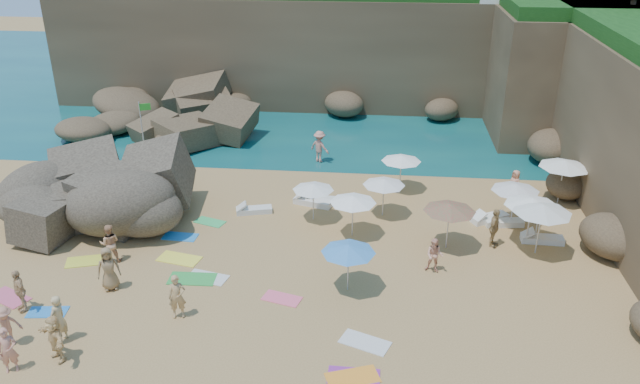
# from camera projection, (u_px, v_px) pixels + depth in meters

# --- Properties ---
(ground) EXTENTS (120.00, 120.00, 0.00)m
(ground) POSITION_uv_depth(u_px,v_px,m) (268.00, 260.00, 27.15)
(ground) COLOR tan
(ground) RESTS_ON ground
(seawater) EXTENTS (120.00, 120.00, 0.00)m
(seawater) POSITION_uv_depth(u_px,v_px,m) (328.00, 82.00, 54.22)
(seawater) COLOR #0C4751
(seawater) RESTS_ON ground
(cliff_back) EXTENTS (44.00, 8.00, 8.00)m
(cliff_back) POSITION_uv_depth(u_px,v_px,m) (348.00, 48.00, 47.85)
(cliff_back) COLOR brown
(cliff_back) RESTS_ON ground
(cliff_corner) EXTENTS (10.00, 12.00, 8.00)m
(cliff_corner) POSITION_uv_depth(u_px,v_px,m) (566.00, 69.00, 41.99)
(cliff_corner) COLOR brown
(cliff_corner) RESTS_ON ground
(rock_promontory) EXTENTS (12.00, 7.00, 2.00)m
(rock_promontory) POSITION_uv_depth(u_px,v_px,m) (150.00, 131.00, 42.57)
(rock_promontory) COLOR brown
(rock_promontory) RESTS_ON ground
(marina_masts) EXTENTS (3.10, 0.10, 6.00)m
(marina_masts) POSITION_uv_depth(u_px,v_px,m) (140.00, 43.00, 54.44)
(marina_masts) COLOR white
(marina_masts) RESTS_ON ground
(rock_outcrop) EXTENTS (8.19, 6.56, 3.02)m
(rock_outcrop) POSITION_uv_depth(u_px,v_px,m) (91.00, 217.00, 30.95)
(rock_outcrop) COLOR #6A5E48
(rock_outcrop) RESTS_ON ground
(flag_pole) EXTENTS (0.69, 0.27, 3.61)m
(flag_pole) POSITION_uv_depth(u_px,v_px,m) (143.00, 123.00, 36.90)
(flag_pole) COLOR silver
(flag_pole) RESTS_ON ground
(parasol_0) EXTENTS (2.02, 2.02, 1.91)m
(parasol_0) POSITION_uv_depth(u_px,v_px,m) (313.00, 187.00, 29.96)
(parasol_0) COLOR silver
(parasol_0) RESTS_ON ground
(parasol_1) EXTENTS (2.12, 2.12, 2.01)m
(parasol_1) POSITION_uv_depth(u_px,v_px,m) (401.00, 158.00, 33.06)
(parasol_1) COLOR silver
(parasol_1) RESTS_ON ground
(parasol_2) EXTENTS (2.08, 2.08, 1.97)m
(parasol_2) POSITION_uv_depth(u_px,v_px,m) (384.00, 182.00, 30.34)
(parasol_2) COLOR silver
(parasol_2) RESTS_ON ground
(parasol_3) EXTENTS (2.52, 2.52, 2.38)m
(parasol_3) POSITION_uv_depth(u_px,v_px,m) (564.00, 164.00, 31.49)
(parasol_3) COLOR silver
(parasol_3) RESTS_ON ground
(parasol_4) EXTENTS (2.55, 2.55, 2.41)m
(parasol_4) POSITION_uv_depth(u_px,v_px,m) (543.00, 208.00, 26.81)
(parasol_4) COLOR silver
(parasol_4) RESTS_ON ground
(parasol_5) EXTENTS (2.17, 2.17, 2.05)m
(parasol_5) POSITION_uv_depth(u_px,v_px,m) (353.00, 199.00, 28.41)
(parasol_5) COLOR silver
(parasol_5) RESTS_ON ground
(parasol_6) EXTENTS (2.33, 2.33, 2.21)m
(parasol_6) POSITION_uv_depth(u_px,v_px,m) (450.00, 207.00, 27.32)
(parasol_6) COLOR silver
(parasol_6) RESTS_ON ground
(parasol_7) EXTENTS (2.14, 2.14, 2.02)m
(parasol_7) POSITION_uv_depth(u_px,v_px,m) (540.00, 207.00, 27.74)
(parasol_7) COLOR silver
(parasol_7) RESTS_ON ground
(parasol_8) EXTENTS (2.27, 2.27, 2.15)m
(parasol_8) POSITION_uv_depth(u_px,v_px,m) (516.00, 187.00, 29.38)
(parasol_8) COLOR silver
(parasol_8) RESTS_ON ground
(parasol_10) EXTENTS (2.17, 2.17, 2.06)m
(parasol_10) POSITION_uv_depth(u_px,v_px,m) (348.00, 249.00, 24.34)
(parasol_10) COLOR silver
(parasol_10) RESTS_ON ground
(parasol_11) EXTENTS (2.45, 2.45, 2.32)m
(parasol_11) POSITION_uv_depth(u_px,v_px,m) (532.00, 202.00, 27.60)
(parasol_11) COLOR silver
(parasol_11) RESTS_ON ground
(lounger_0) EXTENTS (1.88, 1.03, 0.28)m
(lounger_0) POSITION_uv_depth(u_px,v_px,m) (254.00, 210.00, 31.29)
(lounger_0) COLOR silver
(lounger_0) RESTS_ON ground
(lounger_1) EXTENTS (2.01, 0.82, 0.31)m
(lounger_1) POSITION_uv_depth(u_px,v_px,m) (322.00, 200.00, 32.29)
(lounger_1) COLOR silver
(lounger_1) RESTS_ON ground
(lounger_2) EXTENTS (1.97, 1.46, 0.30)m
(lounger_2) POSITION_uv_depth(u_px,v_px,m) (490.00, 218.00, 30.48)
(lounger_2) COLOR white
(lounger_2) RESTS_ON ground
(lounger_3) EXTENTS (2.09, 1.21, 0.31)m
(lounger_3) POSITION_uv_depth(u_px,v_px,m) (313.00, 202.00, 32.11)
(lounger_3) COLOR white
(lounger_3) RESTS_ON ground
(lounger_4) EXTENTS (1.88, 0.84, 0.28)m
(lounger_4) POSITION_uv_depth(u_px,v_px,m) (504.00, 223.00, 30.05)
(lounger_4) COLOR silver
(lounger_4) RESTS_ON ground
(lounger_5) EXTENTS (1.91, 0.69, 0.29)m
(lounger_5) POSITION_uv_depth(u_px,v_px,m) (542.00, 239.00, 28.57)
(lounger_5) COLOR silver
(lounger_5) RESTS_ON ground
(towel_0) EXTENTS (1.55, 0.91, 0.03)m
(towel_0) POSITION_uv_depth(u_px,v_px,m) (48.00, 312.00, 23.71)
(towel_0) COLOR #267ACC
(towel_0) RESTS_ON ground
(towel_1) EXTENTS (1.92, 1.50, 0.03)m
(towel_1) POSITION_uv_depth(u_px,v_px,m) (9.00, 297.00, 24.58)
(towel_1) COLOR #CF506E
(towel_1) RESTS_ON ground
(towel_3) EXTENTS (1.96, 1.03, 0.03)m
(towel_3) POSITION_uv_depth(u_px,v_px,m) (192.00, 279.00, 25.80)
(towel_3) COLOR green
(towel_3) RESTS_ON ground
(towel_4) EXTENTS (2.03, 1.43, 0.03)m
(towel_4) POSITION_uv_depth(u_px,v_px,m) (88.00, 261.00, 27.09)
(towel_4) COLOR yellow
(towel_4) RESTS_ON ground
(towel_5) EXTENTS (1.84, 1.22, 0.03)m
(towel_5) POSITION_uv_depth(u_px,v_px,m) (207.00, 277.00, 25.90)
(towel_5) COLOR silver
(towel_5) RESTS_ON ground
(towel_6) EXTENTS (1.73, 0.89, 0.03)m
(towel_6) POSITION_uv_depth(u_px,v_px,m) (354.00, 376.00, 20.49)
(towel_6) COLOR #8F2D92
(towel_6) RESTS_ON ground
(towel_7) EXTENTS (1.83, 0.97, 0.03)m
(towel_7) POSITION_uv_depth(u_px,v_px,m) (123.00, 227.00, 29.91)
(towel_7) COLOR #C34722
(towel_7) RESTS_ON ground
(towel_8) EXTENTS (1.64, 0.90, 0.03)m
(towel_8) POSITION_uv_depth(u_px,v_px,m) (180.00, 237.00, 29.07)
(towel_8) COLOR #2988DC
(towel_8) RESTS_ON ground
(towel_9) EXTENTS (1.66, 1.14, 0.03)m
(towel_9) POSITION_uv_depth(u_px,v_px,m) (282.00, 298.00, 24.52)
(towel_9) COLOR #F8607F
(towel_9) RESTS_ON ground
(towel_10) EXTENTS (1.92, 1.40, 0.03)m
(towel_10) POSITION_uv_depth(u_px,v_px,m) (353.00, 378.00, 20.43)
(towel_10) COLOR orange
(towel_10) RESTS_ON ground
(towel_11) EXTENTS (1.63, 1.17, 0.03)m
(towel_11) POSITION_uv_depth(u_px,v_px,m) (210.00, 222.00, 30.41)
(towel_11) COLOR #36BF64
(towel_11) RESTS_ON ground
(towel_12) EXTENTS (2.00, 1.30, 0.03)m
(towel_12) POSITION_uv_depth(u_px,v_px,m) (179.00, 259.00, 27.25)
(towel_12) COLOR #FAF142
(towel_12) RESTS_ON ground
(towel_13) EXTENTS (1.95, 1.46, 0.03)m
(towel_13) POSITION_uv_depth(u_px,v_px,m) (365.00, 342.00, 22.07)
(towel_13) COLOR silver
(towel_13) RESTS_ON ground
(person_stand_0) EXTENTS (0.73, 0.63, 1.68)m
(person_stand_0) POSITION_uv_depth(u_px,v_px,m) (8.00, 350.00, 20.41)
(person_stand_0) COLOR tan
(person_stand_0) RESTS_ON ground
(person_stand_1) EXTENTS (0.99, 0.85, 1.76)m
(person_stand_1) POSITION_uv_depth(u_px,v_px,m) (110.00, 243.00, 26.75)
(person_stand_1) COLOR tan
(person_stand_1) RESTS_ON ground
(person_stand_2) EXTENTS (1.34, 1.09, 1.94)m
(person_stand_2) POSITION_uv_depth(u_px,v_px,m) (320.00, 147.00, 37.11)
(person_stand_2) COLOR tan
(person_stand_2) RESTS_ON ground
(person_stand_3) EXTENTS (0.84, 1.16, 1.83)m
(person_stand_3) POSITION_uv_depth(u_px,v_px,m) (494.00, 228.00, 27.94)
(person_stand_3) COLOR tan
(person_stand_3) RESTS_ON ground
(person_stand_4) EXTENTS (0.70, 0.83, 1.49)m
(person_stand_4) POSITION_uv_depth(u_px,v_px,m) (515.00, 184.00, 32.77)
(person_stand_4) COLOR tan
(person_stand_4) RESTS_ON ground
(person_stand_5) EXTENTS (1.86, 1.13, 1.94)m
(person_stand_5) POSITION_uv_depth(u_px,v_px,m) (163.00, 166.00, 34.42)
(person_stand_5) COLOR tan
(person_stand_5) RESTS_ON ground
(person_stand_6) EXTENTS (0.58, 0.76, 1.88)m
(person_stand_6) POSITION_uv_depth(u_px,v_px,m) (58.00, 319.00, 21.78)
(person_stand_6) COLOR tan
(person_stand_6) RESTS_ON ground
(person_lie_0) EXTENTS (1.71, 1.84, 0.41)m
(person_lie_0) POSITION_uv_depth(u_px,v_px,m) (10.00, 340.00, 21.87)
(person_lie_0) COLOR #B7765B
(person_lie_0) RESTS_ON ground
(person_lie_1) EXTENTS (1.92, 1.97, 0.42)m
(person_lie_1) POSITION_uv_depth(u_px,v_px,m) (23.00, 305.00, 23.76)
(person_lie_1) COLOR tan
(person_lie_1) RESTS_ON ground
(person_lie_2) EXTENTS (1.57, 2.05, 0.49)m
(person_lie_2) POSITION_uv_depth(u_px,v_px,m) (111.00, 284.00, 25.06)
(person_lie_2) COLOR olive
(person_lie_2) RESTS_ON ground
(person_lie_3) EXTENTS (2.30, 2.32, 0.45)m
(person_lie_3) POSITION_uv_depth(u_px,v_px,m) (58.00, 354.00, 21.19)
(person_lie_3) COLOR #E1B876
(person_lie_3) RESTS_ON ground
(person_lie_4) EXTENTS (1.12, 1.87, 0.42)m
(person_lie_4) POSITION_uv_depth(u_px,v_px,m) (179.00, 312.00, 23.36)
(person_lie_4) COLOR tan
(person_lie_4) RESTS_ON ground
(person_lie_5) EXTENTS (1.11, 1.65, 0.57)m
(person_lie_5) POSITION_uv_depth(u_px,v_px,m) (434.00, 266.00, 26.21)
(person_lie_5) COLOR #E6A283
(person_lie_5) RESTS_ON ground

